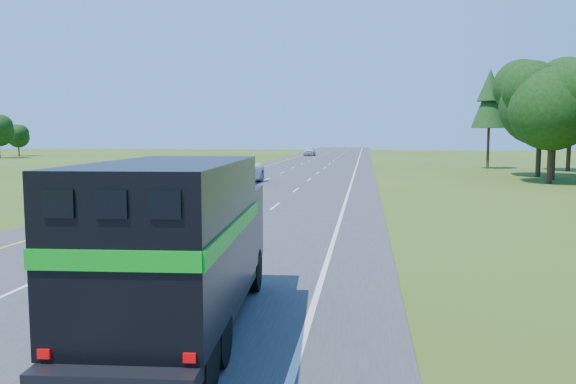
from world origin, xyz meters
TOP-DOWN VIEW (x-y plane):
  - road at (0.00, 50.00)m, footprint 15.00×260.00m
  - lane_markings at (0.00, 50.00)m, footprint 11.15×260.00m
  - horse_truck at (3.16, 9.59)m, footprint 2.84×7.65m
  - white_suv at (-3.53, 42.37)m, footprint 3.73×7.30m
  - far_car at (-3.89, 104.51)m, footprint 2.10×5.14m

SIDE VIEW (x-z plane):
  - road at x=0.00m, z-range 0.00..0.04m
  - lane_markings at x=0.00m, z-range 0.04..0.05m
  - far_car at x=-3.89m, z-range 0.04..1.79m
  - white_suv at x=-3.53m, z-range 0.04..2.01m
  - horse_truck at x=3.16m, z-range 0.16..3.48m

